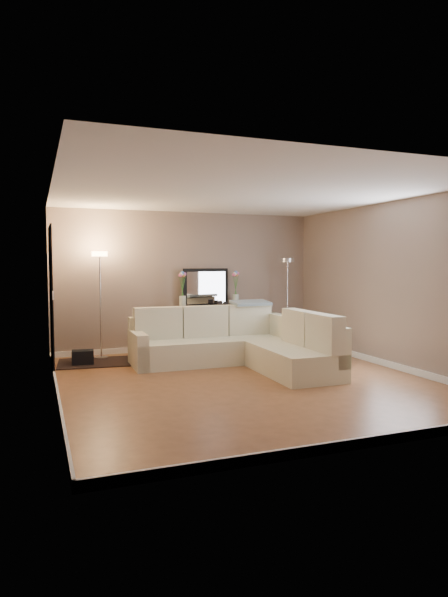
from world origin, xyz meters
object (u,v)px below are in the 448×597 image
object	(u,v)px
sectional_sofa	(240,344)
floor_lamp_lit	(100,283)
console_table	(206,326)
floor_lamp_unlit	(287,285)

from	to	relation	value
sectional_sofa	floor_lamp_lit	size ratio (longest dim) A/B	1.43
sectional_sofa	console_table	bearing A→B (deg)	92.43
sectional_sofa	floor_lamp_unlit	size ratio (longest dim) A/B	1.51
console_table	floor_lamp_lit	size ratio (longest dim) A/B	0.73
sectional_sofa	floor_lamp_lit	xyz separation A→B (m)	(-2.01, 1.37, 0.96)
sectional_sofa	console_table	world-z (taller)	sectional_sofa
floor_lamp_lit	floor_lamp_unlit	xyz separation A→B (m)	(3.54, -0.09, -0.07)
sectional_sofa	floor_lamp_lit	distance (m)	2.61
console_table	sectional_sofa	bearing A→B (deg)	-87.57
sectional_sofa	console_table	xyz separation A→B (m)	(-0.06, 1.49, 0.11)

